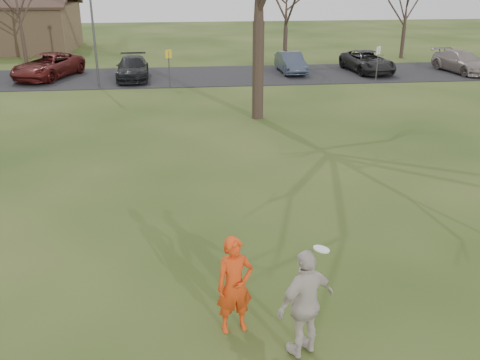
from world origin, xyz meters
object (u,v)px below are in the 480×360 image
at_px(car_2, 48,66).
at_px(lamp_post, 92,14).
at_px(car_5, 291,63).
at_px(car_7, 461,62).
at_px(car_6, 367,62).
at_px(car_3, 133,68).
at_px(catching_play, 306,303).
at_px(player_defender, 235,285).

xyz_separation_m(car_2, lamp_post, (3.33, -2.80, 3.20)).
xyz_separation_m(car_5, car_7, (10.87, -1.01, 0.02)).
relative_size(car_6, car_7, 1.06).
xyz_separation_m(car_2, car_5, (14.93, 0.12, -0.09)).
distance_m(car_2, lamp_post, 5.40).
bearing_deg(car_6, car_7, -12.93).
distance_m(car_3, car_7, 20.69).
relative_size(car_2, car_7, 1.16).
height_order(car_6, catching_play, catching_play).
relative_size(car_3, car_7, 1.01).
bearing_deg(car_7, player_defender, -135.84).
height_order(car_5, car_6, car_6).
xyz_separation_m(player_defender, car_6, (11.02, 24.84, -0.26)).
bearing_deg(player_defender, lamp_post, 92.49).
relative_size(car_7, lamp_post, 0.72).
bearing_deg(catching_play, car_3, 100.99).
xyz_separation_m(car_6, lamp_post, (-16.52, -2.61, 3.27)).
bearing_deg(car_7, catching_play, -133.15).
height_order(car_3, catching_play, catching_play).
bearing_deg(player_defender, car_6, 54.68).
distance_m(car_7, lamp_post, 22.78).
xyz_separation_m(player_defender, lamp_post, (-5.49, 22.23, 3.01)).
height_order(player_defender, car_2, player_defender).
relative_size(car_5, lamp_post, 0.62).
xyz_separation_m(car_2, car_7, (25.80, -0.90, -0.08)).
height_order(player_defender, car_7, player_defender).
bearing_deg(player_defender, car_3, 87.36).
relative_size(car_5, catching_play, 1.81).
height_order(car_7, lamp_post, lamp_post).
bearing_deg(car_5, lamp_post, -168.11).
height_order(car_2, car_3, car_2).
height_order(car_2, car_6, car_2).
height_order(car_5, car_7, car_7).
bearing_deg(player_defender, car_5, 64.97).
distance_m(car_3, lamp_post, 4.19).
distance_m(car_2, car_6, 19.85).
xyz_separation_m(car_3, car_6, (14.74, 0.68, 0.00)).
height_order(player_defender, car_3, player_defender).
distance_m(player_defender, car_2, 26.54).
distance_m(car_2, car_3, 5.18).
height_order(player_defender, car_5, player_defender).
relative_size(player_defender, car_2, 0.36).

